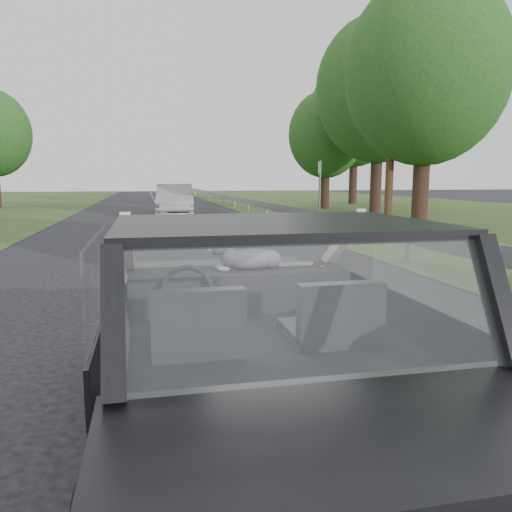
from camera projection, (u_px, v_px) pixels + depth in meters
name	position (u px, v px, depth m)	size (l,w,h in m)	color
ground	(256.00, 437.00, 3.24)	(140.00, 140.00, 0.00)	#393942
subject_car	(256.00, 330.00, 3.13)	(1.80, 4.00, 1.45)	black
dashboard	(238.00, 289.00, 3.72)	(1.58, 0.45, 0.30)	black
driver_seat	(197.00, 323.00, 2.74)	(0.50, 0.72, 0.42)	black
passenger_seat	(334.00, 314.00, 2.91)	(0.50, 0.72, 0.42)	black
steering_wheel	(187.00, 291.00, 3.34)	(0.36, 0.36, 0.04)	black
cat	(252.00, 258.00, 3.69)	(0.59, 0.18, 0.26)	gray
guardrail	(330.00, 219.00, 13.72)	(0.05, 90.00, 0.32)	gray
other_car	(175.00, 201.00, 22.12)	(1.75, 4.44, 1.46)	#A6A6A6
highway_sign	(320.00, 189.00, 22.51)	(0.10, 0.99, 2.48)	#156629
utility_pole	(392.00, 105.00, 15.76)	(0.26, 0.26, 7.95)	#4A311D
tree_0	(424.00, 109.00, 15.59)	(5.07, 5.07, 7.68)	#1D4A1E
tree_1	(378.00, 119.00, 23.37)	(5.89, 5.89, 8.92)	#1D4A1E
tree_2	(326.00, 152.00, 27.96)	(4.21, 4.21, 6.38)	#1D4A1E
tree_3	(354.00, 135.00, 33.35)	(6.07, 6.07, 9.19)	#1D4A1E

